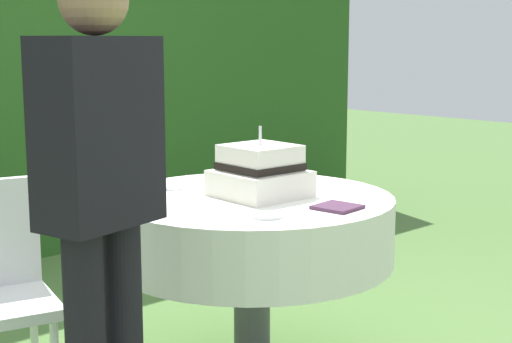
{
  "coord_description": "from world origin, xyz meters",
  "views": [
    {
      "loc": [
        -2.04,
        -2.2,
        1.39
      ],
      "look_at": [
        0.01,
        -0.01,
        0.87
      ],
      "focal_mm": 53.91,
      "sensor_mm": 36.0,
      "label": 1
    }
  ],
  "objects_px": {
    "wedding_cake": "(260,172)",
    "serving_plate_near": "(171,186)",
    "serving_plate_left": "(267,215)",
    "napkin_stack": "(337,207)",
    "cake_table": "(252,230)",
    "standing_person": "(100,198)",
    "serving_plate_far": "(260,177)"
  },
  "relations": [
    {
      "from": "wedding_cake",
      "to": "serving_plate_near",
      "type": "xyz_separation_m",
      "value": [
        -0.16,
        0.38,
        -0.09
      ]
    },
    {
      "from": "serving_plate_left",
      "to": "napkin_stack",
      "type": "bearing_deg",
      "value": -16.52
    },
    {
      "from": "cake_table",
      "to": "standing_person",
      "type": "xyz_separation_m",
      "value": [
        -0.86,
        -0.27,
        0.3
      ]
    },
    {
      "from": "wedding_cake",
      "to": "standing_person",
      "type": "height_order",
      "value": "standing_person"
    },
    {
      "from": "serving_plate_near",
      "to": "standing_person",
      "type": "distance_m",
      "value": 0.98
    },
    {
      "from": "serving_plate_far",
      "to": "napkin_stack",
      "type": "distance_m",
      "value": 0.69
    },
    {
      "from": "wedding_cake",
      "to": "standing_person",
      "type": "distance_m",
      "value": 0.93
    },
    {
      "from": "standing_person",
      "to": "serving_plate_far",
      "type": "bearing_deg",
      "value": 24.83
    },
    {
      "from": "serving_plate_near",
      "to": "napkin_stack",
      "type": "distance_m",
      "value": 0.78
    },
    {
      "from": "cake_table",
      "to": "serving_plate_far",
      "type": "relative_size",
      "value": 10.05
    },
    {
      "from": "cake_table",
      "to": "serving_plate_far",
      "type": "height_order",
      "value": "serving_plate_far"
    },
    {
      "from": "serving_plate_near",
      "to": "napkin_stack",
      "type": "height_order",
      "value": "napkin_stack"
    },
    {
      "from": "serving_plate_near",
      "to": "serving_plate_left",
      "type": "height_order",
      "value": "same"
    },
    {
      "from": "cake_table",
      "to": "standing_person",
      "type": "relative_size",
      "value": 0.71
    },
    {
      "from": "standing_person",
      "to": "serving_plate_near",
      "type": "bearing_deg",
      "value": 40.88
    },
    {
      "from": "wedding_cake",
      "to": "serving_plate_near",
      "type": "height_order",
      "value": "wedding_cake"
    },
    {
      "from": "serving_plate_near",
      "to": "serving_plate_left",
      "type": "xyz_separation_m",
      "value": [
        -0.08,
        -0.67,
        0.0
      ]
    },
    {
      "from": "serving_plate_far",
      "to": "standing_person",
      "type": "xyz_separation_m",
      "value": [
        -1.16,
        -0.54,
        0.15
      ]
    },
    {
      "from": "wedding_cake",
      "to": "cake_table",
      "type": "bearing_deg",
      "value": 146.59
    },
    {
      "from": "cake_table",
      "to": "serving_plate_far",
      "type": "distance_m",
      "value": 0.43
    },
    {
      "from": "serving_plate_far",
      "to": "napkin_stack",
      "type": "relative_size",
      "value": 0.76
    },
    {
      "from": "serving_plate_left",
      "to": "standing_person",
      "type": "bearing_deg",
      "value": 177.22
    },
    {
      "from": "wedding_cake",
      "to": "standing_person",
      "type": "bearing_deg",
      "value": -164.09
    },
    {
      "from": "wedding_cake",
      "to": "serving_plate_near",
      "type": "distance_m",
      "value": 0.42
    },
    {
      "from": "wedding_cake",
      "to": "serving_plate_far",
      "type": "relative_size",
      "value": 3.03
    },
    {
      "from": "cake_table",
      "to": "serving_plate_left",
      "type": "xyz_separation_m",
      "value": [
        -0.21,
        -0.3,
        0.15
      ]
    },
    {
      "from": "wedding_cake",
      "to": "napkin_stack",
      "type": "xyz_separation_m",
      "value": [
        0.04,
        -0.37,
        -0.09
      ]
    },
    {
      "from": "wedding_cake",
      "to": "serving_plate_left",
      "type": "height_order",
      "value": "wedding_cake"
    },
    {
      "from": "serving_plate_left",
      "to": "standing_person",
      "type": "relative_size",
      "value": 0.07
    },
    {
      "from": "serving_plate_left",
      "to": "napkin_stack",
      "type": "relative_size",
      "value": 0.78
    },
    {
      "from": "napkin_stack",
      "to": "standing_person",
      "type": "distance_m",
      "value": 0.95
    },
    {
      "from": "serving_plate_near",
      "to": "napkin_stack",
      "type": "xyz_separation_m",
      "value": [
        0.2,
        -0.75,
        0.0
      ]
    }
  ]
}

